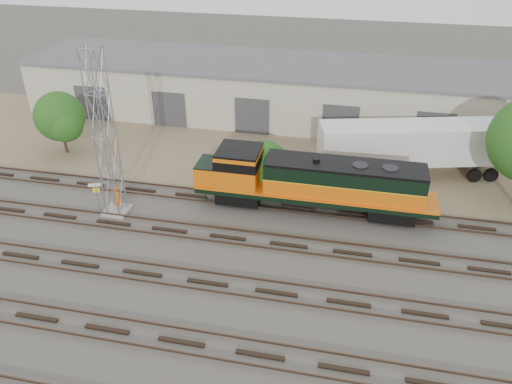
% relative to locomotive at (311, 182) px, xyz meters
% --- Properties ---
extents(ground, '(140.00, 140.00, 0.00)m').
position_rel_locomotive_xyz_m(ground, '(-0.75, -6.00, -2.29)').
color(ground, '#47423A').
rests_on(ground, ground).
extents(dirt_strip, '(80.00, 16.00, 0.02)m').
position_rel_locomotive_xyz_m(dirt_strip, '(-0.75, 9.00, -2.28)').
color(dirt_strip, '#726047').
rests_on(dirt_strip, ground).
extents(tracks, '(80.00, 20.40, 0.28)m').
position_rel_locomotive_xyz_m(tracks, '(-0.75, -9.00, -2.21)').
color(tracks, black).
rests_on(tracks, ground).
extents(warehouse, '(58.40, 10.40, 5.30)m').
position_rel_locomotive_xyz_m(warehouse, '(-0.70, 16.98, 0.37)').
color(warehouse, '#BCB59C').
rests_on(warehouse, ground).
extents(locomotive, '(16.51, 2.90, 3.97)m').
position_rel_locomotive_xyz_m(locomotive, '(0.00, 0.00, 0.00)').
color(locomotive, black).
rests_on(locomotive, tracks).
extents(signal_tower, '(1.70, 1.70, 11.51)m').
position_rel_locomotive_xyz_m(signal_tower, '(-13.16, -3.05, 3.32)').
color(signal_tower, gray).
rests_on(signal_tower, ground).
extents(sign_post, '(0.91, 0.35, 2.32)m').
position_rel_locomotive_xyz_m(sign_post, '(-14.34, -3.31, -0.66)').
color(sign_post, gray).
rests_on(sign_post, ground).
extents(worker, '(0.83, 0.72, 1.91)m').
position_rel_locomotive_xyz_m(worker, '(-13.11, -2.82, -1.34)').
color(worker, orange).
rests_on(worker, ground).
extents(semi_trailer, '(14.38, 6.31, 4.34)m').
position_rel_locomotive_xyz_m(semi_trailer, '(7.30, 6.68, 0.44)').
color(semi_trailer, silver).
rests_on(semi_trailer, ground).
extents(tree_west, '(4.33, 4.12, 5.39)m').
position_rel_locomotive_xyz_m(tree_west, '(-21.36, 4.60, 0.94)').
color(tree_west, '#382619').
rests_on(tree_west, ground).
extents(tree_mid, '(4.30, 4.09, 4.09)m').
position_rel_locomotive_xyz_m(tree_mid, '(-3.57, 2.07, -0.59)').
color(tree_mid, '#382619').
rests_on(tree_mid, ground).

